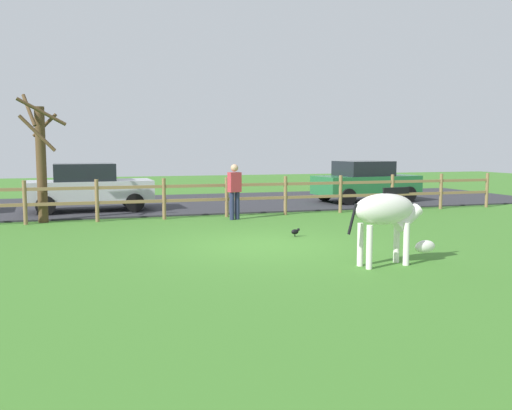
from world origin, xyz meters
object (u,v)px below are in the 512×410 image
(parked_car_green, at_px, (366,181))
(bare_tree, at_px, (41,158))
(parked_car_silver, at_px, (88,187))
(visitor_near_fence, at_px, (235,189))
(zebra, at_px, (388,215))
(crow_on_grass, at_px, (295,232))

(parked_car_green, bearing_deg, bare_tree, -168.44)
(parked_car_silver, distance_m, visitor_near_fence, 5.22)
(zebra, height_order, visitor_near_fence, visitor_near_fence)
(bare_tree, distance_m, crow_on_grass, 7.64)
(bare_tree, xyz_separation_m, zebra, (6.38, -7.97, -0.89))
(zebra, relative_size, crow_on_grass, 9.00)
(parked_car_green, distance_m, visitor_near_fence, 6.96)
(zebra, bearing_deg, parked_car_green, 63.72)
(crow_on_grass, bearing_deg, zebra, -83.04)
(zebra, distance_m, visitor_near_fence, 7.05)
(parked_car_silver, bearing_deg, parked_car_green, 0.74)
(parked_car_silver, relative_size, parked_car_green, 0.98)
(bare_tree, xyz_separation_m, crow_on_grass, (5.96, -4.48, -1.69))
(parked_car_green, bearing_deg, parked_car_silver, -179.26)
(crow_on_grass, height_order, parked_car_green, parked_car_green)
(crow_on_grass, distance_m, visitor_near_fence, 3.62)
(bare_tree, bearing_deg, crow_on_grass, -36.95)
(bare_tree, distance_m, parked_car_silver, 2.73)
(parked_car_green, bearing_deg, visitor_near_fence, -151.30)
(parked_car_silver, distance_m, parked_car_green, 10.22)
(parked_car_silver, relative_size, visitor_near_fence, 2.48)
(parked_car_silver, bearing_deg, bare_tree, -119.65)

